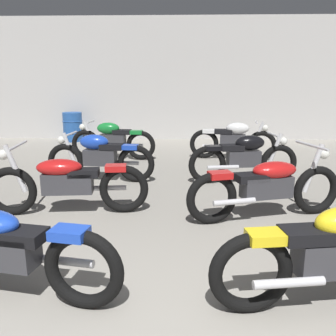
# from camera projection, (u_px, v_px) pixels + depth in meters

# --- Properties ---
(back_wall) EXTENTS (12.64, 0.24, 3.60)m
(back_wall) POSITION_uv_depth(u_px,v_px,m) (175.00, 79.00, 10.89)
(back_wall) COLOR #BCBAB7
(back_wall) RESTS_ON ground
(motorcycle_left_row_1) EXTENTS (2.17, 0.68, 0.97)m
(motorcycle_left_row_1) POSITION_uv_depth(u_px,v_px,m) (67.00, 182.00, 4.85)
(motorcycle_left_row_1) COLOR black
(motorcycle_left_row_1) RESTS_ON ground
(motorcycle_left_row_2) EXTENTS (1.97, 0.48, 0.88)m
(motorcycle_left_row_2) POSITION_uv_depth(u_px,v_px,m) (100.00, 156.00, 6.45)
(motorcycle_left_row_2) COLOR black
(motorcycle_left_row_2) RESTS_ON ground
(motorcycle_left_row_3) EXTENTS (1.97, 0.48, 0.88)m
(motorcycle_left_row_3) POSITION_uv_depth(u_px,v_px,m) (112.00, 139.00, 8.24)
(motorcycle_left_row_3) COLOR black
(motorcycle_left_row_3) RESTS_ON ground
(motorcycle_right_row_0) EXTENTS (1.96, 0.58, 0.88)m
(motorcycle_right_row_0) POSITION_uv_depth(u_px,v_px,m) (333.00, 254.00, 2.82)
(motorcycle_right_row_0) COLOR black
(motorcycle_right_row_0) RESTS_ON ground
(motorcycle_right_row_1) EXTENTS (2.12, 0.86, 0.97)m
(motorcycle_right_row_1) POSITION_uv_depth(u_px,v_px,m) (267.00, 186.00, 4.67)
(motorcycle_right_row_1) COLOR black
(motorcycle_right_row_1) RESTS_ON ground
(motorcycle_right_row_2) EXTENTS (1.97, 0.56, 0.88)m
(motorcycle_right_row_2) POSITION_uv_depth(u_px,v_px,m) (244.00, 157.00, 6.36)
(motorcycle_right_row_2) COLOR black
(motorcycle_right_row_2) RESTS_ON ground
(motorcycle_right_row_3) EXTENTS (1.97, 0.48, 0.88)m
(motorcycle_right_row_3) POSITION_uv_depth(u_px,v_px,m) (233.00, 139.00, 8.24)
(motorcycle_right_row_3) COLOR black
(motorcycle_right_row_3) RESTS_ON ground
(oil_drum) EXTENTS (0.59, 0.59, 0.85)m
(oil_drum) POSITION_uv_depth(u_px,v_px,m) (73.00, 127.00, 10.70)
(oil_drum) COLOR #23519E
(oil_drum) RESTS_ON ground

